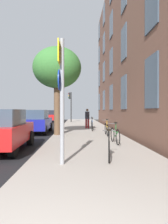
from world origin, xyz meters
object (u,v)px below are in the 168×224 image
(bicycle_4, at_px, (92,123))
(car_2, at_px, (55,116))
(bicycle_3, at_px, (92,126))
(car_1, at_px, (35,121))
(sign_post, at_px, (61,91))
(pedestrian_0, at_px, (87,117))
(traffic_light, at_px, (70,102))
(bicycle_2, at_px, (107,129))
(car_0, at_px, (1,130))
(bicycle_1, at_px, (115,135))
(bicycle_0, at_px, (109,147))
(tree_near, at_px, (57,69))

(bicycle_4, relative_size, car_2, 0.37)
(bicycle_3, distance_m, bicycle_4, 3.00)
(car_1, bearing_deg, bicycle_4, 40.78)
(sign_post, xyz_separation_m, pedestrian_0, (1.28, 11.65, -1.08))
(sign_post, distance_m, traffic_light, 21.17)
(bicycle_2, distance_m, car_0, 6.22)
(sign_post, height_order, car_1, sign_post)
(bicycle_1, xyz_separation_m, car_1, (-4.59, 5.38, 0.35))
(bicycle_2, xyz_separation_m, bicycle_4, (-0.44, 6.00, -0.03))
(sign_post, relative_size, bicycle_0, 2.07)
(car_1, bearing_deg, tree_near, -48.85)
(traffic_light, xyz_separation_m, bicycle_1, (2.55, -17.57, -2.22))
(bicycle_2, xyz_separation_m, car_2, (-4.80, 16.88, 0.34))
(car_2, bearing_deg, bicycle_2, -74.11)
(traffic_light, height_order, bicycle_0, traffic_light)
(bicycle_1, xyz_separation_m, car_0, (-4.67, -1.04, 0.35))
(tree_near, xyz_separation_m, bicycle_2, (2.94, -0.46, -3.61))
(sign_post, bearing_deg, car_0, 134.96)
(traffic_light, bearing_deg, car_0, -96.50)
(traffic_light, height_order, pedestrian_0, traffic_light)
(traffic_light, bearing_deg, bicycle_2, -79.91)
(traffic_light, bearing_deg, pedestrian_0, -79.87)
(car_0, bearing_deg, tree_near, 68.49)
(bicycle_0, height_order, pedestrian_0, pedestrian_0)
(bicycle_1, distance_m, pedestrian_0, 8.13)
(bicycle_1, relative_size, bicycle_2, 0.96)
(tree_near, xyz_separation_m, car_0, (-1.77, -4.50, -3.27))
(bicycle_2, relative_size, bicycle_4, 1.05)
(bicycle_3, bearing_deg, bicycle_2, -77.95)
(bicycle_2, distance_m, bicycle_4, 6.01)
(bicycle_1, bearing_deg, bicycle_3, 95.71)
(tree_near, height_order, bicycle_0, tree_near)
(bicycle_0, distance_m, bicycle_3, 9.00)
(car_2, bearing_deg, pedestrian_0, -71.69)
(bicycle_1, relative_size, bicycle_4, 1.00)
(bicycle_3, height_order, car_0, car_0)
(bicycle_1, xyz_separation_m, pedestrian_0, (-0.85, 8.06, 0.55))
(bicycle_3, xyz_separation_m, bicycle_4, (0.20, 3.00, -0.00))
(bicycle_1, distance_m, car_2, 20.45)
(car_0, bearing_deg, traffic_light, 83.50)
(bicycle_2, xyz_separation_m, car_1, (-4.63, 2.39, 0.34))
(sign_post, xyz_separation_m, car_2, (-2.63, 23.47, -1.27))
(bicycle_1, bearing_deg, bicycle_2, 89.23)
(traffic_light, height_order, car_0, traffic_light)
(bicycle_0, relative_size, car_2, 0.37)
(sign_post, bearing_deg, bicycle_2, 71.74)
(bicycle_1, xyz_separation_m, bicycle_4, (-0.40, 9.00, -0.02))
(sign_post, bearing_deg, bicycle_0, 22.62)
(traffic_light, distance_m, car_1, 12.50)
(traffic_light, bearing_deg, bicycle_3, -80.42)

